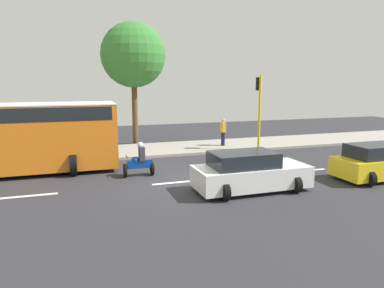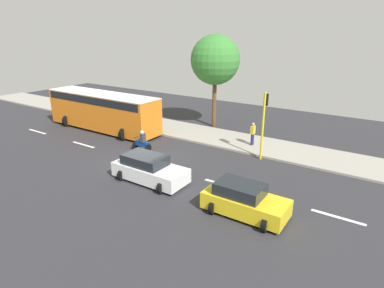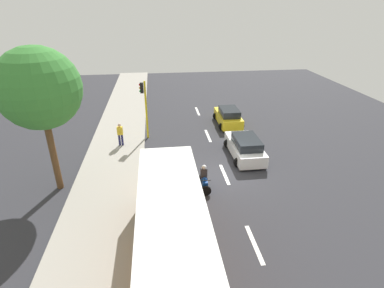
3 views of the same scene
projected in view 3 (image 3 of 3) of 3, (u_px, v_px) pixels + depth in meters
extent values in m
cube|color=#2D2D33|center=(224.00, 175.00, 18.71)|extent=(40.00, 60.00, 0.10)
cube|color=#9E998E|center=(109.00, 181.00, 17.88)|extent=(4.00, 60.00, 0.15)
cube|color=white|center=(197.00, 111.00, 29.45)|extent=(0.20, 2.40, 0.01)
cube|color=white|center=(208.00, 136.00, 24.07)|extent=(0.20, 2.40, 0.01)
cube|color=white|center=(225.00, 174.00, 18.69)|extent=(0.20, 2.40, 0.01)
cube|color=white|center=(254.00, 244.00, 13.31)|extent=(0.20, 2.40, 0.01)
cube|color=white|center=(245.00, 149.00, 20.71)|extent=(1.83, 4.39, 0.80)
cube|color=#1E2328|center=(247.00, 142.00, 20.10)|extent=(1.54, 2.46, 0.56)
cylinder|color=black|center=(228.00, 143.00, 22.02)|extent=(0.64, 0.22, 0.64)
cylinder|color=black|center=(249.00, 142.00, 22.20)|extent=(0.64, 0.22, 0.64)
cylinder|color=black|center=(238.00, 162.00, 19.42)|extent=(0.64, 0.22, 0.64)
cylinder|color=black|center=(262.00, 161.00, 19.60)|extent=(0.64, 0.22, 0.64)
cube|color=yellow|center=(228.00, 118.00, 26.13)|extent=(1.75, 3.91, 0.80)
cube|color=#1E2328|center=(229.00, 112.00, 25.56)|extent=(1.47, 2.19, 0.56)
cylinder|color=black|center=(216.00, 116.00, 27.31)|extent=(0.64, 0.22, 0.64)
cylinder|color=black|center=(233.00, 115.00, 27.48)|extent=(0.64, 0.22, 0.64)
cylinder|color=black|center=(222.00, 127.00, 24.99)|extent=(0.64, 0.22, 0.64)
cylinder|color=black|center=(240.00, 126.00, 25.16)|extent=(0.64, 0.22, 0.64)
cube|color=orange|center=(174.00, 253.00, 10.65)|extent=(2.50, 11.00, 2.90)
cube|color=black|center=(173.00, 229.00, 10.18)|extent=(2.52, 10.56, 0.60)
cube|color=white|center=(173.00, 220.00, 10.02)|extent=(2.50, 11.00, 0.08)
cylinder|color=black|center=(193.00, 214.00, 14.42)|extent=(1.00, 0.30, 1.00)
cylinder|color=black|center=(146.00, 218.00, 14.17)|extent=(1.00, 0.30, 1.00)
cylinder|color=black|center=(206.00, 191.00, 16.54)|extent=(0.60, 0.10, 0.60)
cylinder|color=black|center=(202.00, 179.00, 17.61)|extent=(0.60, 0.10, 0.60)
cube|color=navy|center=(204.00, 181.00, 17.01)|extent=(0.28, 1.10, 0.36)
sphere|color=navy|center=(205.00, 180.00, 16.76)|extent=(0.32, 0.32, 0.32)
cylinder|color=black|center=(206.00, 181.00, 16.37)|extent=(0.55, 0.04, 0.04)
cube|color=#333338|center=(204.00, 173.00, 16.91)|extent=(0.36, 0.24, 0.60)
sphere|color=silver|center=(204.00, 167.00, 16.69)|extent=(0.26, 0.26, 0.26)
cylinder|color=#1E1E4C|center=(122.00, 140.00, 22.00)|extent=(0.16, 0.16, 0.85)
cylinder|color=#1E1E4C|center=(120.00, 140.00, 21.98)|extent=(0.16, 0.16, 0.85)
cube|color=gold|center=(120.00, 131.00, 21.68)|extent=(0.40, 0.24, 0.60)
sphere|color=tan|center=(119.00, 125.00, 21.49)|extent=(0.22, 0.22, 0.22)
cylinder|color=yellow|center=(146.00, 110.00, 22.79)|extent=(0.14, 0.14, 4.50)
cube|color=black|center=(142.00, 88.00, 22.02)|extent=(0.24, 0.24, 0.76)
sphere|color=red|center=(140.00, 85.00, 21.91)|extent=(0.16, 0.16, 0.16)
sphere|color=#F2A50C|center=(140.00, 88.00, 22.01)|extent=(0.16, 0.16, 0.16)
sphere|color=green|center=(140.00, 91.00, 22.11)|extent=(0.16, 0.16, 0.16)
cylinder|color=brown|center=(53.00, 154.00, 16.45)|extent=(0.36, 0.36, 4.36)
sphere|color=#387F33|center=(39.00, 88.00, 14.89)|extent=(4.17, 4.17, 4.17)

